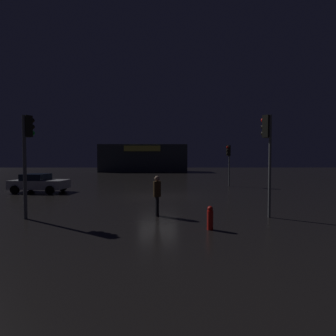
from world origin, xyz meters
name	(u,v)px	position (x,y,z in m)	size (l,w,h in m)	color
ground_plane	(158,196)	(0.00, 0.00, 0.00)	(120.00, 120.00, 0.00)	black
store_building	(144,158)	(-3.99, 33.94, 2.72)	(17.24, 6.88, 5.43)	#33383D
traffic_signal_main	(228,155)	(6.29, 6.18, 2.88)	(0.42, 0.42, 3.79)	#595B60
traffic_signal_opposite	(267,140)	(4.86, -5.93, 3.30)	(0.41, 0.43, 4.35)	#595B60
traffic_signal_cross_left	(27,145)	(-5.23, -6.12, 3.08)	(0.41, 0.43, 4.29)	#595B60
car_near	(39,183)	(-8.99, 2.08, 0.71)	(4.09, 2.30, 1.40)	#B7B7BF
pedestrian	(157,193)	(0.16, -5.72, 1.03)	(0.40, 0.40, 1.76)	black
fire_hydrant	(210,218)	(2.10, -7.84, 0.41)	(0.22, 0.22, 0.84)	red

